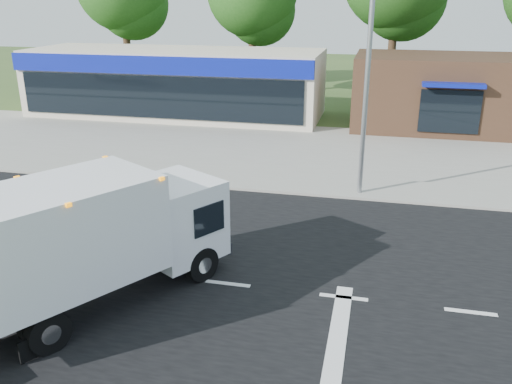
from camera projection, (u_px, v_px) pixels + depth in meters
ground at (228, 284)px, 14.13m from camera, size 120.00×120.00×0.00m
road_asphalt at (228, 284)px, 14.13m from camera, size 60.00×14.00×0.02m
sidewalk at (284, 183)px, 21.62m from camera, size 60.00×2.40×0.12m
parking_apron at (305, 147)px, 26.95m from camera, size 60.00×9.00×0.02m
lane_markings at (268, 318)px, 12.61m from camera, size 55.20×7.00×0.01m
ems_box_truck at (82, 236)px, 12.49m from camera, size 5.71×7.40×3.24m
retail_strip_mall at (175, 82)px, 33.60m from camera, size 18.00×6.20×4.00m
brown_storefront at (445, 92)px, 30.26m from camera, size 10.00×6.70×4.00m
traffic_signal_pole at (349, 61)px, 18.91m from camera, size 3.51×0.25×8.00m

